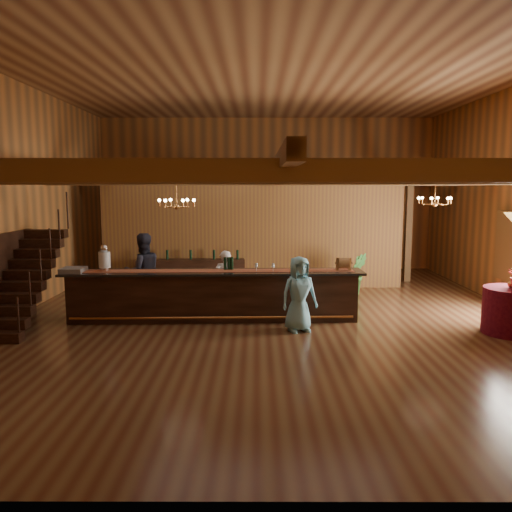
{
  "coord_description": "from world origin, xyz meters",
  "views": [
    {
      "loc": [
        -0.35,
        -11.43,
        3.0
      ],
      "look_at": [
        -0.37,
        0.35,
        1.38
      ],
      "focal_mm": 35.0,
      "sensor_mm": 36.0,
      "label": 1
    }
  ],
  "objects_px": {
    "chandelier_left": "(177,203)",
    "beverage_dispenser": "(104,259)",
    "guest": "(299,294)",
    "round_table": "(511,311)",
    "tasting_bar": "(214,295)",
    "staff_second": "(143,272)",
    "chandelier_right": "(435,200)",
    "bartender": "(225,281)",
    "raffle_drum": "(344,263)",
    "floor_plant": "(355,274)",
    "backbar_shelf": "(191,274)"
  },
  "relations": [
    {
      "from": "tasting_bar",
      "to": "round_table",
      "type": "bearing_deg",
      "value": -11.42
    },
    {
      "from": "floor_plant",
      "to": "tasting_bar",
      "type": "bearing_deg",
      "value": -143.72
    },
    {
      "from": "round_table",
      "to": "guest",
      "type": "distance_m",
      "value": 4.37
    },
    {
      "from": "raffle_drum",
      "to": "bartender",
      "type": "distance_m",
      "value": 2.88
    },
    {
      "from": "chandelier_right",
      "to": "chandelier_left",
      "type": "bearing_deg",
      "value": -171.0
    },
    {
      "from": "floor_plant",
      "to": "chandelier_left",
      "type": "bearing_deg",
      "value": -148.07
    },
    {
      "from": "staff_second",
      "to": "floor_plant",
      "type": "distance_m",
      "value": 5.89
    },
    {
      "from": "tasting_bar",
      "to": "chandelier_left",
      "type": "height_order",
      "value": "chandelier_left"
    },
    {
      "from": "round_table",
      "to": "staff_second",
      "type": "height_order",
      "value": "staff_second"
    },
    {
      "from": "bartender",
      "to": "guest",
      "type": "xyz_separation_m",
      "value": [
        1.66,
        -1.64,
        0.04
      ]
    },
    {
      "from": "raffle_drum",
      "to": "floor_plant",
      "type": "distance_m",
      "value": 2.94
    },
    {
      "from": "beverage_dispenser",
      "to": "floor_plant",
      "type": "xyz_separation_m",
      "value": [
        6.22,
        2.78,
        -0.82
      ]
    },
    {
      "from": "tasting_bar",
      "to": "guest",
      "type": "bearing_deg",
      "value": -27.2
    },
    {
      "from": "chandelier_left",
      "to": "guest",
      "type": "height_order",
      "value": "chandelier_left"
    },
    {
      "from": "beverage_dispenser",
      "to": "chandelier_right",
      "type": "bearing_deg",
      "value": 6.65
    },
    {
      "from": "chandelier_right",
      "to": "floor_plant",
      "type": "xyz_separation_m",
      "value": [
        -1.47,
        1.88,
        -2.11
      ]
    },
    {
      "from": "round_table",
      "to": "staff_second",
      "type": "xyz_separation_m",
      "value": [
        -8.03,
        1.94,
        0.48
      ]
    },
    {
      "from": "tasting_bar",
      "to": "chandelier_left",
      "type": "distance_m",
      "value": 2.24
    },
    {
      "from": "guest",
      "to": "floor_plant",
      "type": "relative_size",
      "value": 1.34
    },
    {
      "from": "beverage_dispenser",
      "to": "raffle_drum",
      "type": "bearing_deg",
      "value": 0.52
    },
    {
      "from": "tasting_bar",
      "to": "chandelier_left",
      "type": "bearing_deg",
      "value": -176.34
    },
    {
      "from": "tasting_bar",
      "to": "floor_plant",
      "type": "distance_m",
      "value": 4.67
    },
    {
      "from": "chandelier_right",
      "to": "floor_plant",
      "type": "height_order",
      "value": "chandelier_right"
    },
    {
      "from": "chandelier_right",
      "to": "guest",
      "type": "relative_size",
      "value": 0.5
    },
    {
      "from": "tasting_bar",
      "to": "guest",
      "type": "relative_size",
      "value": 4.28
    },
    {
      "from": "chandelier_left",
      "to": "guest",
      "type": "bearing_deg",
      "value": -17.13
    },
    {
      "from": "backbar_shelf",
      "to": "guest",
      "type": "bearing_deg",
      "value": -63.76
    },
    {
      "from": "round_table",
      "to": "staff_second",
      "type": "bearing_deg",
      "value": 166.43
    },
    {
      "from": "chandelier_left",
      "to": "backbar_shelf",
      "type": "bearing_deg",
      "value": 93.1
    },
    {
      "from": "beverage_dispenser",
      "to": "raffle_drum",
      "type": "distance_m",
      "value": 5.4
    },
    {
      "from": "backbar_shelf",
      "to": "chandelier_left",
      "type": "xyz_separation_m",
      "value": [
        0.19,
        -3.59,
        2.23
      ]
    },
    {
      "from": "raffle_drum",
      "to": "chandelier_left",
      "type": "bearing_deg",
      "value": -178.36
    },
    {
      "from": "tasting_bar",
      "to": "floor_plant",
      "type": "height_order",
      "value": "floor_plant"
    },
    {
      "from": "tasting_bar",
      "to": "bartender",
      "type": "xyz_separation_m",
      "value": [
        0.21,
        0.75,
        0.18
      ]
    },
    {
      "from": "raffle_drum",
      "to": "chandelier_left",
      "type": "xyz_separation_m",
      "value": [
        -3.73,
        -0.11,
        1.37
      ]
    },
    {
      "from": "chandelier_left",
      "to": "beverage_dispenser",
      "type": "bearing_deg",
      "value": 178.02
    },
    {
      "from": "chandelier_left",
      "to": "chandelier_right",
      "type": "bearing_deg",
      "value": 9.0
    },
    {
      "from": "chandelier_left",
      "to": "chandelier_right",
      "type": "height_order",
      "value": "same"
    },
    {
      "from": "chandelier_right",
      "to": "beverage_dispenser",
      "type": "bearing_deg",
      "value": -173.35
    },
    {
      "from": "guest",
      "to": "round_table",
      "type": "bearing_deg",
      "value": -20.03
    },
    {
      "from": "staff_second",
      "to": "guest",
      "type": "relative_size",
      "value": 1.2
    },
    {
      "from": "floor_plant",
      "to": "guest",
      "type": "bearing_deg",
      "value": -117.45
    },
    {
      "from": "tasting_bar",
      "to": "beverage_dispenser",
      "type": "height_order",
      "value": "beverage_dispenser"
    },
    {
      "from": "tasting_bar",
      "to": "backbar_shelf",
      "type": "bearing_deg",
      "value": 103.95
    },
    {
      "from": "guest",
      "to": "tasting_bar",
      "type": "bearing_deg",
      "value": 136.78
    },
    {
      "from": "tasting_bar",
      "to": "round_table",
      "type": "xyz_separation_m",
      "value": [
        6.23,
        -1.07,
        -0.09
      ]
    },
    {
      "from": "floor_plant",
      "to": "beverage_dispenser",
      "type": "bearing_deg",
      "value": -155.91
    },
    {
      "from": "bartender",
      "to": "floor_plant",
      "type": "xyz_separation_m",
      "value": [
        3.56,
        2.02,
        -0.16
      ]
    },
    {
      "from": "tasting_bar",
      "to": "backbar_shelf",
      "type": "height_order",
      "value": "tasting_bar"
    },
    {
      "from": "raffle_drum",
      "to": "guest",
      "type": "relative_size",
      "value": 0.21
    }
  ]
}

